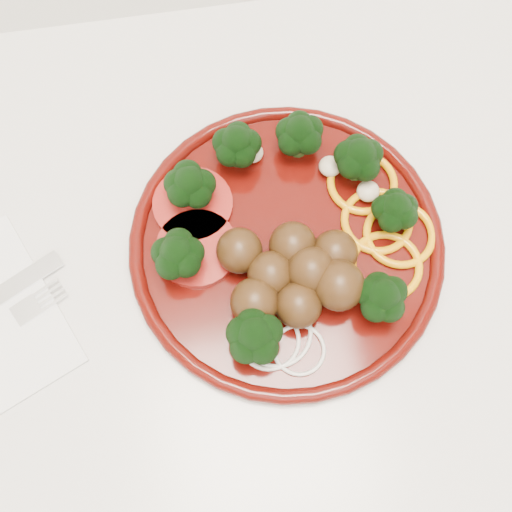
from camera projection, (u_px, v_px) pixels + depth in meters
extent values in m
cube|color=silver|center=(237.00, 362.00, 1.03)|extent=(2.40, 0.60, 0.87)
cube|color=silver|center=(223.00, 275.00, 0.61)|extent=(2.40, 0.60, 0.03)
cylinder|color=#3E0804|center=(286.00, 246.00, 0.59)|extent=(0.29, 0.29, 0.01)
torus|color=#3E0804|center=(287.00, 244.00, 0.59)|extent=(0.29, 0.29, 0.01)
sphere|color=#412910|center=(239.00, 250.00, 0.56)|extent=(0.04, 0.04, 0.04)
sphere|color=#412910|center=(255.00, 302.00, 0.55)|extent=(0.04, 0.04, 0.04)
sphere|color=#412910|center=(335.00, 252.00, 0.56)|extent=(0.04, 0.04, 0.04)
sphere|color=#412910|center=(311.00, 273.00, 0.55)|extent=(0.04, 0.04, 0.04)
sphere|color=#412910|center=(338.00, 288.00, 0.55)|extent=(0.04, 0.04, 0.04)
sphere|color=#412910|center=(293.00, 245.00, 0.56)|extent=(0.04, 0.04, 0.04)
sphere|color=#412910|center=(271.00, 274.00, 0.55)|extent=(0.04, 0.04, 0.04)
sphere|color=#412910|center=(298.00, 305.00, 0.55)|extent=(0.04, 0.04, 0.04)
torus|color=orange|center=(377.00, 221.00, 0.59)|extent=(0.07, 0.07, 0.01)
torus|color=orange|center=(386.00, 266.00, 0.58)|extent=(0.07, 0.07, 0.01)
torus|color=orange|center=(362.00, 183.00, 0.60)|extent=(0.07, 0.07, 0.01)
torus|color=orange|center=(399.00, 234.00, 0.59)|extent=(0.07, 0.07, 0.01)
cylinder|color=#720A07|center=(193.00, 204.00, 0.60)|extent=(0.07, 0.07, 0.01)
cylinder|color=#720A07|center=(197.00, 248.00, 0.58)|extent=(0.07, 0.07, 0.01)
torus|color=beige|center=(269.00, 340.00, 0.55)|extent=(0.06, 0.06, 0.00)
torus|color=beige|center=(299.00, 350.00, 0.55)|extent=(0.05, 0.05, 0.00)
torus|color=beige|center=(276.00, 332.00, 0.56)|extent=(0.06, 0.06, 0.00)
ellipsoid|color=#C6B793|center=(330.00, 167.00, 0.61)|extent=(0.02, 0.02, 0.01)
ellipsoid|color=#C6B793|center=(252.00, 153.00, 0.61)|extent=(0.02, 0.02, 0.01)
ellipsoid|color=#C6B793|center=(368.00, 192.00, 0.60)|extent=(0.02, 0.02, 0.01)
cube|color=silver|center=(7.00, 291.00, 0.58)|extent=(0.10, 0.07, 0.00)
cube|color=silver|center=(27.00, 310.00, 0.57)|extent=(0.03, 0.03, 0.00)
cube|color=silver|center=(54.00, 303.00, 0.58)|extent=(0.03, 0.02, 0.00)
cube|color=silver|center=(51.00, 298.00, 0.58)|extent=(0.03, 0.02, 0.00)
cube|color=silver|center=(48.00, 293.00, 0.58)|extent=(0.03, 0.02, 0.00)
cube|color=silver|center=(45.00, 288.00, 0.58)|extent=(0.03, 0.02, 0.00)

